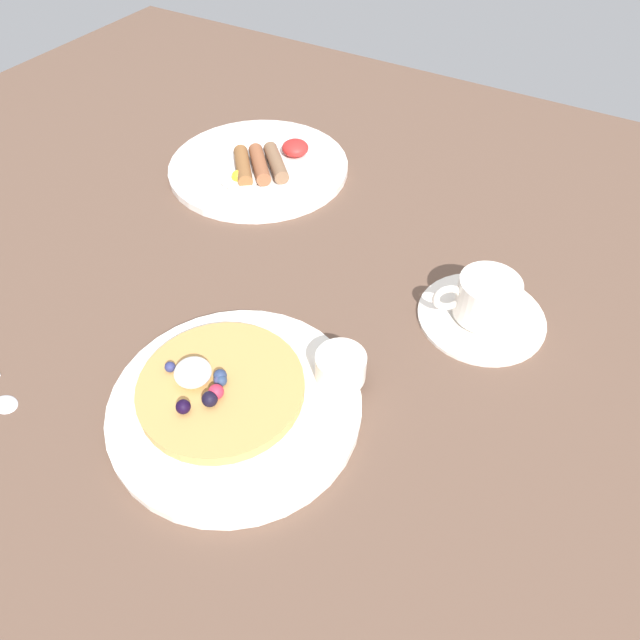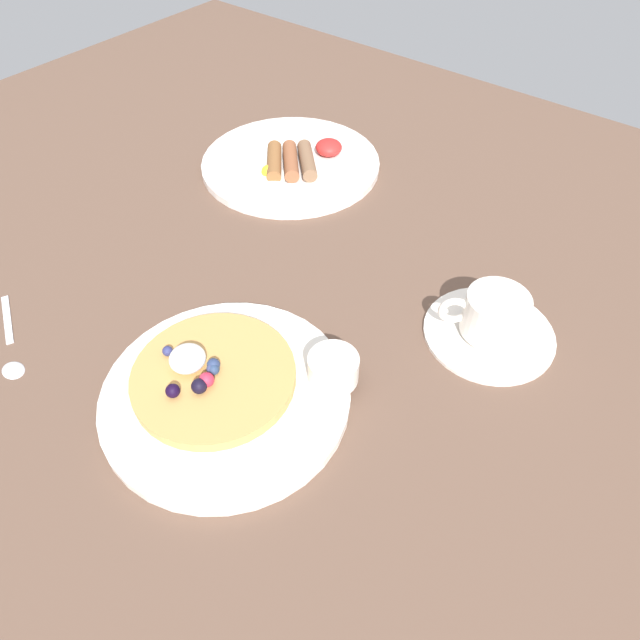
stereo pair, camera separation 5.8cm
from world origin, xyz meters
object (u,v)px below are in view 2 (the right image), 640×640
object	(u,v)px
teaspoon	(10,350)
coffee_saucer	(489,332)
coffee_cup	(493,314)
syrup_ramekin	(333,368)
breakfast_plate	(291,163)
pancake_plate	(226,395)

from	to	relation	value
teaspoon	coffee_saucer	bearing A→B (deg)	41.12
coffee_cup	syrup_ramekin	bearing A→B (deg)	-119.62
coffee_cup	teaspoon	xyz separation A→B (cm)	(-40.57, -35.44, -3.25)
syrup_ramekin	coffee_saucer	xyz separation A→B (cm)	(9.65, 16.83, -2.44)
coffee_saucer	teaspoon	world-z (taller)	coffee_saucer
syrup_ramekin	teaspoon	size ratio (longest dim) A/B	0.42
syrup_ramekin	coffee_cup	bearing A→B (deg)	60.38
syrup_ramekin	coffee_saucer	size ratio (longest dim) A/B	0.36
coffee_cup	coffee_saucer	bearing A→B (deg)	34.04
breakfast_plate	coffee_saucer	xyz separation A→B (cm)	(40.78, -12.91, -0.12)
pancake_plate	syrup_ramekin	distance (cm)	11.45
coffee_cup	teaspoon	world-z (taller)	coffee_cup
coffee_saucer	coffee_cup	xyz separation A→B (cm)	(-0.14, -0.10, 3.05)
syrup_ramekin	teaspoon	bearing A→B (deg)	-148.94
pancake_plate	coffee_saucer	size ratio (longest dim) A/B	1.73
breakfast_plate	coffee_cup	distance (cm)	42.77
breakfast_plate	coffee_saucer	bearing A→B (deg)	-17.57
coffee_cup	teaspoon	bearing A→B (deg)	-138.86
pancake_plate	breakfast_plate	bearing A→B (deg)	121.75
pancake_plate	coffee_cup	distance (cm)	30.42
teaspoon	breakfast_plate	bearing A→B (deg)	90.08
breakfast_plate	coffee_cup	bearing A→B (deg)	-17.75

